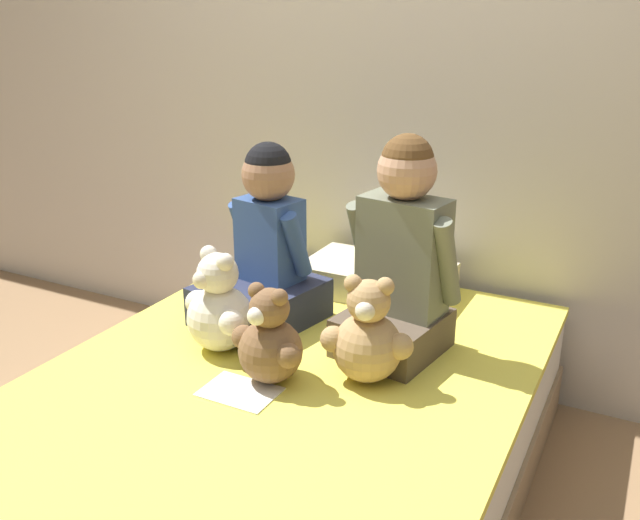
{
  "coord_description": "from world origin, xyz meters",
  "views": [
    {
      "loc": [
        0.9,
        -1.46,
        1.42
      ],
      "look_at": [
        0.0,
        0.28,
        0.71
      ],
      "focal_mm": 38.0,
      "sensor_mm": 36.0,
      "label": 1
    }
  ],
  "objects_px": {
    "teddy_bear_held_by_right_child": "(368,337)",
    "teddy_bear_between_children": "(269,342)",
    "child_on_right": "(401,257)",
    "pillow_at_headboard": "(377,278)",
    "bed": "(277,444)",
    "child_on_left": "(265,254)",
    "teddy_bear_held_by_left_child": "(219,308)",
    "sign_card": "(240,392)"
  },
  "relations": [
    {
      "from": "child_on_right",
      "to": "teddy_bear_between_children",
      "type": "height_order",
      "value": "child_on_right"
    },
    {
      "from": "bed",
      "to": "teddy_bear_between_children",
      "type": "distance_m",
      "value": 0.34
    },
    {
      "from": "teddy_bear_held_by_left_child",
      "to": "teddy_bear_held_by_right_child",
      "type": "bearing_deg",
      "value": 26.7
    },
    {
      "from": "bed",
      "to": "pillow_at_headboard",
      "type": "height_order",
      "value": "pillow_at_headboard"
    },
    {
      "from": "bed",
      "to": "child_on_left",
      "type": "height_order",
      "value": "child_on_left"
    },
    {
      "from": "bed",
      "to": "teddy_bear_held_by_right_child",
      "type": "bearing_deg",
      "value": 29.63
    },
    {
      "from": "child_on_left",
      "to": "sign_card",
      "type": "distance_m",
      "value": 0.55
    },
    {
      "from": "bed",
      "to": "child_on_left",
      "type": "xyz_separation_m",
      "value": [
        -0.25,
        0.36,
        0.45
      ]
    },
    {
      "from": "child_on_left",
      "to": "pillow_at_headboard",
      "type": "height_order",
      "value": "child_on_left"
    },
    {
      "from": "teddy_bear_held_by_left_child",
      "to": "child_on_left",
      "type": "bearing_deg",
      "value": 111.04
    },
    {
      "from": "child_on_right",
      "to": "teddy_bear_held_by_right_child",
      "type": "height_order",
      "value": "child_on_right"
    },
    {
      "from": "child_on_right",
      "to": "teddy_bear_between_children",
      "type": "bearing_deg",
      "value": -115.08
    },
    {
      "from": "teddy_bear_held_by_left_child",
      "to": "pillow_at_headboard",
      "type": "height_order",
      "value": "teddy_bear_held_by_left_child"
    },
    {
      "from": "teddy_bear_held_by_right_child",
      "to": "sign_card",
      "type": "bearing_deg",
      "value": -154.27
    },
    {
      "from": "teddy_bear_held_by_right_child",
      "to": "teddy_bear_between_children",
      "type": "bearing_deg",
      "value": -164.36
    },
    {
      "from": "child_on_right",
      "to": "pillow_at_headboard",
      "type": "bearing_deg",
      "value": 129.97
    },
    {
      "from": "teddy_bear_held_by_left_child",
      "to": "sign_card",
      "type": "height_order",
      "value": "teddy_bear_held_by_left_child"
    },
    {
      "from": "child_on_right",
      "to": "pillow_at_headboard",
      "type": "distance_m",
      "value": 0.52
    },
    {
      "from": "child_on_left",
      "to": "teddy_bear_held_by_right_child",
      "type": "bearing_deg",
      "value": -13.87
    },
    {
      "from": "bed",
      "to": "teddy_bear_between_children",
      "type": "xyz_separation_m",
      "value": [
        -0.01,
        -0.01,
        0.34
      ]
    },
    {
      "from": "child_on_left",
      "to": "child_on_right",
      "type": "relative_size",
      "value": 0.9
    },
    {
      "from": "bed",
      "to": "teddy_bear_held_by_right_child",
      "type": "relative_size",
      "value": 5.91
    },
    {
      "from": "teddy_bear_held_by_left_child",
      "to": "bed",
      "type": "bearing_deg",
      "value": 2.41
    },
    {
      "from": "child_on_right",
      "to": "teddy_bear_between_children",
      "type": "xyz_separation_m",
      "value": [
        -0.25,
        -0.36,
        -0.18
      ]
    },
    {
      "from": "bed",
      "to": "sign_card",
      "type": "height_order",
      "value": "sign_card"
    },
    {
      "from": "sign_card",
      "to": "child_on_right",
      "type": "bearing_deg",
      "value": 57.98
    },
    {
      "from": "child_on_left",
      "to": "teddy_bear_held_by_right_child",
      "type": "relative_size",
      "value": 1.91
    },
    {
      "from": "child_on_right",
      "to": "sign_card",
      "type": "distance_m",
      "value": 0.62
    },
    {
      "from": "child_on_right",
      "to": "sign_card",
      "type": "relative_size",
      "value": 3.2
    },
    {
      "from": "teddy_bear_between_children",
      "to": "sign_card",
      "type": "bearing_deg",
      "value": -101.26
    },
    {
      "from": "teddy_bear_between_children",
      "to": "pillow_at_headboard",
      "type": "xyz_separation_m",
      "value": [
        0.01,
        0.75,
        -0.07
      ]
    },
    {
      "from": "bed",
      "to": "child_on_right",
      "type": "relative_size",
      "value": 2.79
    },
    {
      "from": "child_on_right",
      "to": "teddy_bear_held_by_left_child",
      "type": "distance_m",
      "value": 0.58
    },
    {
      "from": "child_on_left",
      "to": "teddy_bear_held_by_right_child",
      "type": "height_order",
      "value": "child_on_left"
    },
    {
      "from": "teddy_bear_held_by_left_child",
      "to": "teddy_bear_held_by_right_child",
      "type": "distance_m",
      "value": 0.49
    },
    {
      "from": "sign_card",
      "to": "pillow_at_headboard",
      "type": "bearing_deg",
      "value": 86.25
    },
    {
      "from": "bed",
      "to": "child_on_right",
      "type": "xyz_separation_m",
      "value": [
        0.23,
        0.36,
        0.52
      ]
    },
    {
      "from": "pillow_at_headboard",
      "to": "sign_card",
      "type": "xyz_separation_m",
      "value": [
        -0.06,
        -0.85,
        -0.05
      ]
    },
    {
      "from": "bed",
      "to": "child_on_left",
      "type": "distance_m",
      "value": 0.63
    },
    {
      "from": "pillow_at_headboard",
      "to": "sign_card",
      "type": "height_order",
      "value": "pillow_at_headboard"
    },
    {
      "from": "teddy_bear_between_children",
      "to": "teddy_bear_held_by_right_child",
      "type": "bearing_deg",
      "value": 40.83
    },
    {
      "from": "child_on_left",
      "to": "teddy_bear_held_by_right_child",
      "type": "xyz_separation_m",
      "value": [
        0.48,
        -0.23,
        -0.1
      ]
    }
  ]
}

